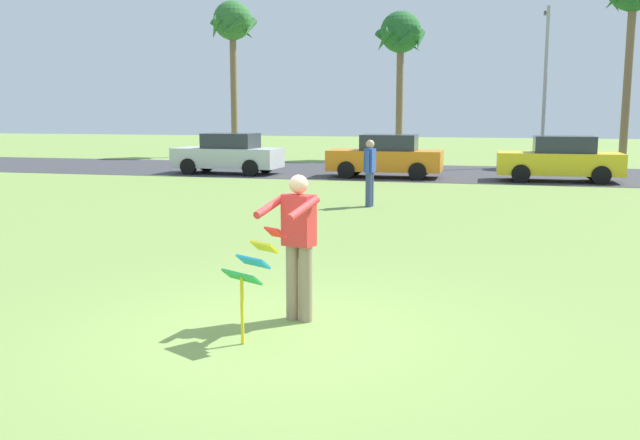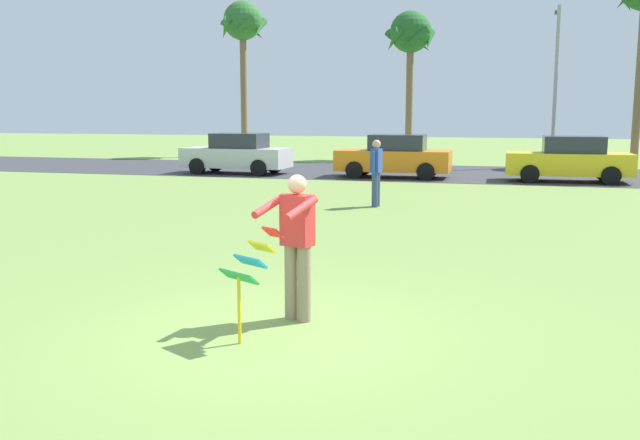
{
  "view_description": "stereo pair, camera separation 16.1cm",
  "coord_description": "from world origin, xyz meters",
  "px_view_note": "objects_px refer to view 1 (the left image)",
  "views": [
    {
      "loc": [
        2.28,
        -7.11,
        2.45
      ],
      "look_at": [
        0.09,
        1.51,
        1.05
      ],
      "focal_mm": 38.82,
      "sensor_mm": 36.0,
      "label": 1
    },
    {
      "loc": [
        2.44,
        -7.07,
        2.45
      ],
      "look_at": [
        0.09,
        1.51,
        1.05
      ],
      "focal_mm": 38.82,
      "sensor_mm": 36.0,
      "label": 2
    }
  ],
  "objects_px": {
    "person_kite_flyer": "(298,242)",
    "palm_tree_right_near": "(401,38)",
    "parked_car_yellow": "(560,160)",
    "person_walker_near": "(370,171)",
    "streetlight_pole": "(545,76)",
    "parked_car_silver": "(228,154)",
    "palm_tree_left_near": "(233,27)",
    "kite_held": "(253,266)",
    "parked_car_orange": "(386,157)"
  },
  "relations": [
    {
      "from": "kite_held",
      "to": "person_walker_near",
      "type": "xyz_separation_m",
      "value": [
        -0.68,
        10.8,
        0.11
      ]
    },
    {
      "from": "palm_tree_right_near",
      "to": "person_walker_near",
      "type": "height_order",
      "value": "palm_tree_right_near"
    },
    {
      "from": "parked_car_yellow",
      "to": "streetlight_pole",
      "type": "relative_size",
      "value": 0.6
    },
    {
      "from": "parked_car_yellow",
      "to": "parked_car_orange",
      "type": "bearing_deg",
      "value": -180.0
    },
    {
      "from": "parked_car_silver",
      "to": "parked_car_yellow",
      "type": "distance_m",
      "value": 12.44
    },
    {
      "from": "kite_held",
      "to": "parked_car_yellow",
      "type": "xyz_separation_m",
      "value": [
        4.65,
        18.83,
        -0.05
      ]
    },
    {
      "from": "parked_car_orange",
      "to": "parked_car_silver",
      "type": "bearing_deg",
      "value": -179.99
    },
    {
      "from": "palm_tree_left_near",
      "to": "streetlight_pole",
      "type": "distance_m",
      "value": 16.78
    },
    {
      "from": "parked_car_orange",
      "to": "parked_car_yellow",
      "type": "height_order",
      "value": "same"
    },
    {
      "from": "parked_car_silver",
      "to": "palm_tree_right_near",
      "type": "height_order",
      "value": "palm_tree_right_near"
    },
    {
      "from": "streetlight_pole",
      "to": "person_walker_near",
      "type": "relative_size",
      "value": 4.05
    },
    {
      "from": "person_kite_flyer",
      "to": "parked_car_orange",
      "type": "xyz_separation_m",
      "value": [
        -1.77,
        18.02,
        -0.18
      ]
    },
    {
      "from": "kite_held",
      "to": "streetlight_pole",
      "type": "height_order",
      "value": "streetlight_pole"
    },
    {
      "from": "person_walker_near",
      "to": "palm_tree_right_near",
      "type": "bearing_deg",
      "value": 95.54
    },
    {
      "from": "parked_car_orange",
      "to": "kite_held",
      "type": "bearing_deg",
      "value": -85.41
    },
    {
      "from": "person_kite_flyer",
      "to": "kite_held",
      "type": "xyz_separation_m",
      "value": [
        -0.26,
        -0.81,
        -0.13
      ]
    },
    {
      "from": "parked_car_orange",
      "to": "palm_tree_left_near",
      "type": "xyz_separation_m",
      "value": [
        -10.16,
        10.71,
        6.2
      ]
    },
    {
      "from": "person_walker_near",
      "to": "palm_tree_left_near",
      "type": "bearing_deg",
      "value": 120.38
    },
    {
      "from": "parked_car_silver",
      "to": "person_walker_near",
      "type": "height_order",
      "value": "person_walker_near"
    },
    {
      "from": "person_kite_flyer",
      "to": "palm_tree_left_near",
      "type": "bearing_deg",
      "value": 112.55
    },
    {
      "from": "parked_car_orange",
      "to": "palm_tree_left_near",
      "type": "distance_m",
      "value": 16.01
    },
    {
      "from": "streetlight_pole",
      "to": "person_walker_near",
      "type": "distance_m",
      "value": 16.31
    },
    {
      "from": "kite_held",
      "to": "streetlight_pole",
      "type": "distance_m",
      "value": 26.54
    },
    {
      "from": "person_walker_near",
      "to": "parked_car_yellow",
      "type": "bearing_deg",
      "value": 56.47
    },
    {
      "from": "palm_tree_left_near",
      "to": "palm_tree_right_near",
      "type": "distance_m",
      "value": 9.22
    },
    {
      "from": "parked_car_silver",
      "to": "parked_car_yellow",
      "type": "bearing_deg",
      "value": 0.01
    },
    {
      "from": "parked_car_orange",
      "to": "streetlight_pole",
      "type": "distance_m",
      "value": 9.84
    },
    {
      "from": "streetlight_pole",
      "to": "parked_car_orange",
      "type": "bearing_deg",
      "value": -129.89
    },
    {
      "from": "parked_car_orange",
      "to": "person_walker_near",
      "type": "distance_m",
      "value": 8.08
    },
    {
      "from": "parked_car_orange",
      "to": "streetlight_pole",
      "type": "relative_size",
      "value": 0.6
    },
    {
      "from": "parked_car_yellow",
      "to": "person_walker_near",
      "type": "relative_size",
      "value": 2.44
    },
    {
      "from": "kite_held",
      "to": "parked_car_yellow",
      "type": "height_order",
      "value": "parked_car_yellow"
    },
    {
      "from": "person_kite_flyer",
      "to": "palm_tree_right_near",
      "type": "height_order",
      "value": "palm_tree_right_near"
    },
    {
      "from": "parked_car_silver",
      "to": "palm_tree_left_near",
      "type": "xyz_separation_m",
      "value": [
        -3.88,
        10.71,
        6.2
      ]
    },
    {
      "from": "parked_car_silver",
      "to": "person_walker_near",
      "type": "bearing_deg",
      "value": -48.49
    },
    {
      "from": "palm_tree_right_near",
      "to": "parked_car_orange",
      "type": "bearing_deg",
      "value": -84.74
    },
    {
      "from": "kite_held",
      "to": "palm_tree_left_near",
      "type": "xyz_separation_m",
      "value": [
        -11.67,
        29.54,
        6.15
      ]
    },
    {
      "from": "palm_tree_right_near",
      "to": "streetlight_pole",
      "type": "distance_m",
      "value": 8.04
    },
    {
      "from": "streetlight_pole",
      "to": "palm_tree_right_near",
      "type": "bearing_deg",
      "value": 153.64
    },
    {
      "from": "parked_car_yellow",
      "to": "palm_tree_left_near",
      "type": "height_order",
      "value": "palm_tree_left_near"
    },
    {
      "from": "parked_car_silver",
      "to": "parked_car_orange",
      "type": "relative_size",
      "value": 1.01
    },
    {
      "from": "person_kite_flyer",
      "to": "parked_car_yellow",
      "type": "xyz_separation_m",
      "value": [
        4.38,
        18.02,
        -0.18
      ]
    },
    {
      "from": "palm_tree_left_near",
      "to": "parked_car_yellow",
      "type": "bearing_deg",
      "value": -33.28
    },
    {
      "from": "streetlight_pole",
      "to": "person_walker_near",
      "type": "bearing_deg",
      "value": -108.69
    },
    {
      "from": "palm_tree_right_near",
      "to": "parked_car_yellow",
      "type": "bearing_deg",
      "value": -56.01
    },
    {
      "from": "palm_tree_right_near",
      "to": "parked_car_silver",
      "type": "bearing_deg",
      "value": -116.65
    },
    {
      "from": "person_walker_near",
      "to": "parked_car_orange",
      "type": "bearing_deg",
      "value": 95.91
    },
    {
      "from": "palm_tree_right_near",
      "to": "person_walker_near",
      "type": "distance_m",
      "value": 19.42
    },
    {
      "from": "palm_tree_left_near",
      "to": "palm_tree_right_near",
      "type": "bearing_deg",
      "value": -0.84
    },
    {
      "from": "parked_car_silver",
      "to": "person_walker_near",
      "type": "distance_m",
      "value": 10.73
    }
  ]
}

